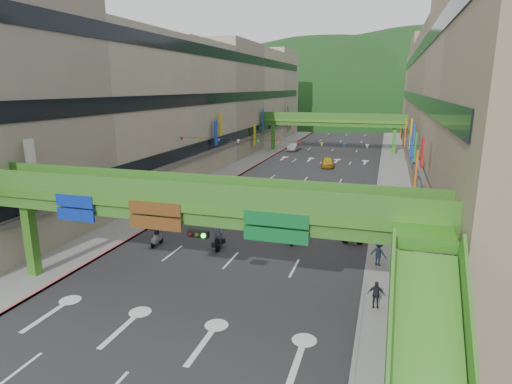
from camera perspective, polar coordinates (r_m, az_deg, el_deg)
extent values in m
plane|color=black|center=(20.68, -15.90, -21.32)|extent=(320.00, 320.00, 0.00)
cube|color=#28282B|center=(65.73, 8.22, 3.43)|extent=(18.00, 140.00, 0.02)
cube|color=gray|center=(68.23, -0.96, 4.01)|extent=(4.00, 140.00, 0.15)
cube|color=gray|center=(64.99, 17.85, 2.85)|extent=(4.00, 140.00, 0.15)
cube|color=#CC5959|center=(67.67, 0.58, 3.94)|extent=(0.20, 140.00, 0.18)
cube|color=gray|center=(64.98, 16.18, 2.98)|extent=(0.20, 140.00, 0.18)
cube|color=#9E937F|center=(70.15, -7.35, 11.92)|extent=(12.00, 95.00, 19.00)
cube|color=black|center=(68.27, -2.54, 7.50)|extent=(0.08, 90.25, 1.40)
cube|color=black|center=(67.87, -2.60, 12.54)|extent=(0.08, 90.25, 1.40)
cube|color=black|center=(68.00, -2.65, 17.60)|extent=(0.08, 90.25, 1.40)
cube|color=gray|center=(64.63, 25.69, 10.54)|extent=(12.00, 95.00, 19.00)
cube|color=black|center=(64.45, 19.86, 6.32)|extent=(0.08, 90.25, 1.40)
cube|color=black|center=(64.02, 20.31, 11.64)|extent=(0.08, 90.25, 1.40)
cube|color=black|center=(64.16, 20.77, 16.99)|extent=(0.08, 90.25, 1.40)
cube|color=#4C9E2D|center=(22.99, -8.80, -1.40)|extent=(28.00, 2.20, 0.50)
cube|color=#387223|center=(23.16, -8.75, -2.83)|extent=(28.00, 1.76, 0.70)
cube|color=#4C9E2D|center=(30.27, -27.77, -5.77)|extent=(0.60, 0.60, 4.80)
cube|color=#4C9E2D|center=(22.04, 18.95, -12.01)|extent=(0.60, 0.60, 4.80)
cube|color=#387223|center=(21.90, -10.05, -0.06)|extent=(28.00, 0.12, 1.10)
cube|color=#387223|center=(23.71, -7.79, 1.09)|extent=(28.00, 0.12, 1.10)
cube|color=#4C9E2D|center=(15.42, 21.85, -21.54)|extent=(2.20, 7.74, 5.20)
cube|color=navy|center=(25.77, -22.97, -2.08)|extent=(2.40, 0.12, 1.50)
cube|color=#593314|center=(22.93, -13.30, -3.22)|extent=(3.00, 0.12, 1.50)
cube|color=#0C5926|center=(20.53, 2.65, -4.87)|extent=(3.20, 0.12, 1.50)
cube|color=black|center=(21.89, -7.71, -5.58)|extent=(1.10, 0.28, 0.35)
cube|color=#4C9E2D|center=(79.76, 10.08, 9.34)|extent=(28.00, 2.20, 0.50)
cube|color=#387223|center=(79.80, 10.06, 8.91)|extent=(28.00, 1.76, 0.70)
cube|color=#4C9E2D|center=(82.15, 2.29, 7.32)|extent=(0.60, 0.60, 4.80)
cube|color=#4C9E2D|center=(79.49, 17.91, 6.44)|extent=(0.60, 0.60, 4.80)
cube|color=#387223|center=(78.67, 10.01, 9.87)|extent=(28.00, 0.12, 1.10)
cube|color=#387223|center=(80.73, 10.20, 9.96)|extent=(28.00, 0.12, 1.10)
ellipsoid|color=#1C4419|center=(176.08, 9.05, 9.86)|extent=(168.00, 140.00, 112.00)
ellipsoid|color=#1C4419|center=(194.88, 21.80, 9.43)|extent=(208.00, 176.00, 128.00)
cylinder|color=black|center=(45.34, 4.48, 6.80)|extent=(26.00, 0.03, 0.03)
cone|color=red|center=(49.60, -9.86, 6.95)|extent=(0.36, 0.36, 0.40)
cone|color=gold|center=(48.62, -7.45, 6.90)|extent=(0.36, 0.36, 0.40)
cone|color=#193FB2|center=(47.73, -4.95, 6.84)|extent=(0.36, 0.36, 0.40)
cone|color=silver|center=(46.93, -2.35, 6.76)|extent=(0.36, 0.36, 0.40)
cone|color=#198C33|center=(46.23, 0.32, 6.66)|extent=(0.36, 0.36, 0.40)
cone|color=orange|center=(45.63, 3.07, 6.55)|extent=(0.36, 0.36, 0.40)
cone|color=red|center=(45.14, 5.89, 6.42)|extent=(0.36, 0.36, 0.40)
cone|color=gold|center=(44.76, 8.76, 6.27)|extent=(0.36, 0.36, 0.40)
cone|color=#193FB2|center=(44.50, 11.67, 6.10)|extent=(0.36, 0.36, 0.40)
cone|color=silver|center=(44.34, 14.61, 5.91)|extent=(0.36, 0.36, 0.40)
cone|color=#198C33|center=(44.31, 17.55, 5.71)|extent=(0.36, 0.36, 0.40)
cone|color=orange|center=(44.39, 20.49, 5.49)|extent=(0.36, 0.36, 0.40)
cube|color=black|center=(31.89, -5.02, -6.74)|extent=(0.66, 1.35, 0.35)
cube|color=black|center=(31.80, -5.03, -6.32)|extent=(0.43, 0.61, 0.18)
cube|color=black|center=(32.23, -4.91, -5.56)|extent=(0.55, 0.20, 0.06)
cylinder|color=black|center=(32.50, -4.88, -6.89)|extent=(0.22, 0.51, 0.50)
cylinder|color=black|center=(31.48, -5.14, -7.60)|extent=(0.22, 0.51, 0.50)
imported|color=#475063|center=(31.64, -5.05, -5.52)|extent=(0.76, 0.59, 1.84)
cube|color=black|center=(33.09, 4.99, -5.96)|extent=(0.42, 1.32, 0.35)
cube|color=black|center=(33.01, 5.00, -5.55)|extent=(0.33, 0.56, 0.18)
cube|color=black|center=(33.44, 5.16, -4.84)|extent=(0.55, 0.09, 0.06)
cylinder|color=black|center=(33.70, 5.13, -6.13)|extent=(0.13, 0.50, 0.50)
cylinder|color=black|center=(32.68, 4.83, -6.77)|extent=(0.13, 0.50, 0.50)
imported|color=maroon|center=(32.85, 5.02, -4.77)|extent=(0.93, 0.74, 1.84)
cube|color=gray|center=(33.36, -13.08, -6.11)|extent=(0.46, 1.33, 0.35)
cube|color=gray|center=(33.28, -13.10, -5.71)|extent=(0.35, 0.57, 0.18)
cube|color=gray|center=(33.62, -12.59, -5.02)|extent=(0.55, 0.11, 0.06)
cylinder|color=black|center=(33.89, -12.52, -6.30)|extent=(0.14, 0.51, 0.50)
cylinder|color=black|center=(33.05, -13.60, -6.89)|extent=(0.14, 0.51, 0.50)
imported|color=#282E37|center=(33.17, -13.13, -5.15)|extent=(0.96, 0.47, 1.58)
cube|color=#8E1E03|center=(41.06, 2.23, -1.96)|extent=(0.50, 1.33, 0.35)
cube|color=#8E1E03|center=(41.00, 2.23, -1.63)|extent=(0.36, 0.58, 0.18)
cube|color=#8E1E03|center=(41.46, 2.34, -1.10)|extent=(0.55, 0.12, 0.06)
cylinder|color=black|center=(41.67, 2.33, -2.16)|extent=(0.16, 0.51, 0.50)
cylinder|color=black|center=(40.62, 2.11, -2.58)|extent=(0.16, 0.51, 0.50)
imported|color=#383A3F|center=(40.87, 2.23, -0.98)|extent=(0.97, 0.69, 1.85)
cube|color=black|center=(33.68, 12.75, -5.90)|extent=(1.30, 0.36, 0.35)
cube|color=black|center=(33.59, 12.77, -5.50)|extent=(0.55, 0.30, 0.18)
cube|color=black|center=(33.48, 13.73, -5.17)|extent=(0.06, 0.55, 0.06)
cylinder|color=black|center=(33.75, 13.66, -6.45)|extent=(0.50, 0.10, 0.50)
cylinder|color=black|center=(33.82, 11.79, -6.31)|extent=(0.50, 0.10, 0.50)
cube|color=black|center=(35.75, 13.03, -4.75)|extent=(1.30, 0.36, 0.35)
cube|color=black|center=(35.68, 13.06, -4.37)|extent=(0.55, 0.30, 0.18)
cube|color=black|center=(35.57, 13.96, -4.05)|extent=(0.06, 0.55, 0.06)
cylinder|color=black|center=(35.82, 13.89, -5.27)|extent=(0.50, 0.10, 0.50)
cylinder|color=black|center=(35.89, 12.13, -5.13)|extent=(0.50, 0.10, 0.50)
cube|color=black|center=(37.85, 13.29, -3.72)|extent=(1.30, 0.36, 0.35)
cube|color=black|center=(37.77, 13.31, -3.36)|extent=(0.55, 0.30, 0.18)
cube|color=black|center=(37.67, 14.16, -3.06)|extent=(0.06, 0.55, 0.06)
cylinder|color=black|center=(37.91, 14.09, -4.22)|extent=(0.50, 0.10, 0.50)
cylinder|color=black|center=(37.97, 12.44, -4.09)|extent=(0.50, 0.10, 0.50)
cube|color=black|center=(39.95, 13.52, -2.80)|extent=(1.30, 0.36, 0.35)
cube|color=black|center=(39.88, 13.54, -2.46)|extent=(0.55, 0.30, 0.18)
cube|color=black|center=(39.79, 14.35, -2.17)|extent=(0.06, 0.55, 0.06)
cylinder|color=black|center=(40.01, 14.28, -3.27)|extent=(0.50, 0.10, 0.50)
cylinder|color=black|center=(40.07, 12.71, -3.15)|extent=(0.50, 0.10, 0.50)
cube|color=black|center=(42.06, 13.72, -1.97)|extent=(1.30, 0.36, 0.35)
cube|color=black|center=(42.00, 13.74, -1.65)|extent=(0.55, 0.30, 0.18)
cube|color=black|center=(41.91, 14.51, -1.37)|extent=(0.06, 0.55, 0.06)
cylinder|color=black|center=(42.12, 14.44, -2.42)|extent=(0.50, 0.10, 0.50)
cylinder|color=black|center=(42.18, 12.95, -2.31)|extent=(0.50, 0.10, 0.50)
cube|color=black|center=(44.19, 13.90, -1.23)|extent=(1.30, 0.36, 0.35)
cube|color=black|center=(44.12, 13.92, -0.91)|extent=(0.55, 0.30, 0.18)
cube|color=black|center=(44.04, 14.65, -0.65)|extent=(0.06, 0.55, 0.06)
cylinder|color=black|center=(44.24, 14.59, -1.65)|extent=(0.50, 0.10, 0.50)
cylinder|color=black|center=(44.29, 13.17, -1.55)|extent=(0.50, 0.10, 0.50)
imported|color=#95979C|center=(81.15, 4.97, 6.03)|extent=(1.74, 4.67, 1.52)
imported|color=gold|center=(65.13, 9.51, 3.95)|extent=(2.45, 4.63, 1.50)
imported|color=red|center=(24.61, 21.40, -13.52)|extent=(0.98, 0.90, 1.63)
imported|color=black|center=(24.52, 15.65, -13.31)|extent=(0.93, 0.50, 1.50)
imported|color=#32425B|center=(29.85, 16.03, -8.08)|extent=(0.95, 0.80, 1.72)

